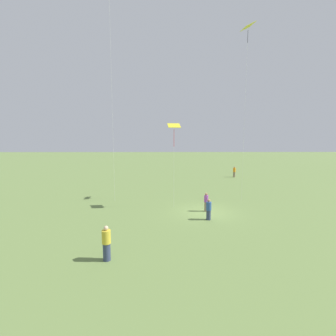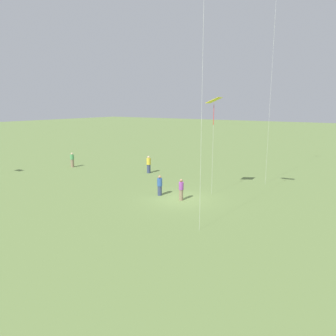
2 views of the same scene
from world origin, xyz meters
name	(u,v)px [view 2 (image 2 of 2)]	position (x,y,z in m)	size (l,w,h in m)	color
ground_plane	(180,199)	(0.00, 0.00, 0.00)	(240.00, 240.00, 0.00)	olive
person_0	(72,160)	(17.70, -4.17, 0.84)	(0.63, 0.63, 1.72)	#847056
person_1	(181,190)	(-0.20, 0.19, 0.84)	(0.52, 0.52, 1.69)	#847056
person_2	(160,186)	(2.00, -0.01, 0.83)	(0.58, 0.58, 1.68)	#333D5B
person_4	(149,165)	(8.11, -6.56, 0.92)	(0.63, 0.63, 1.88)	#333D5B
kite_0	(214,103)	(-1.43, -2.66, 7.50)	(1.16, 1.23, 7.93)	yellow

